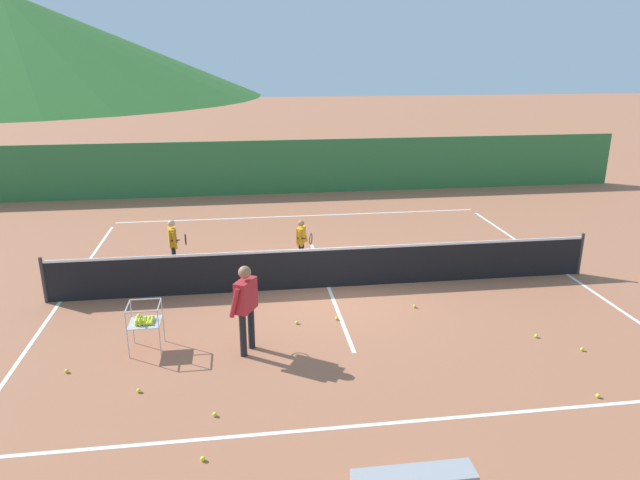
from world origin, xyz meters
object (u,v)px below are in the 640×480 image
(tennis_ball_2, at_px, (139,391))
(tennis_ball_4, at_px, (215,414))
(tennis_ball_6, at_px, (203,459))
(tennis_ball_7, at_px, (598,396))
(student_0, at_px, (173,240))
(tennis_ball_0, at_px, (415,306))
(student_1, at_px, (302,238))
(tennis_ball_1, at_px, (536,336))
(tennis_ball_9, at_px, (582,349))
(tennis_ball_5, at_px, (67,371))
(ball_cart, at_px, (144,321))
(instructor, at_px, (246,301))
(tennis_net, at_px, (328,267))
(tennis_ball_3, at_px, (337,318))
(tennis_ball_8, at_px, (297,322))

(tennis_ball_2, relative_size, tennis_ball_4, 1.00)
(tennis_ball_6, bearing_deg, tennis_ball_7, 6.10)
(student_0, xyz_separation_m, tennis_ball_4, (1.19, -6.43, -0.76))
(tennis_ball_0, height_order, tennis_ball_2, same)
(student_1, xyz_separation_m, tennis_ball_1, (4.05, -4.60, -0.69))
(tennis_ball_1, relative_size, tennis_ball_9, 1.00)
(tennis_ball_4, relative_size, tennis_ball_5, 1.00)
(tennis_ball_0, distance_m, tennis_ball_6, 6.11)
(student_0, distance_m, ball_cart, 4.16)
(instructor, xyz_separation_m, tennis_ball_9, (6.12, -0.83, -0.98))
(tennis_net, height_order, tennis_ball_4, tennis_net)
(student_0, height_order, student_1, student_0)
(tennis_ball_3, xyz_separation_m, tennis_ball_6, (-2.51, -4.02, 0.00))
(tennis_ball_4, xyz_separation_m, tennis_ball_8, (1.55, 2.94, 0.00))
(tennis_net, distance_m, ball_cart, 4.54)
(tennis_ball_4, bearing_deg, tennis_ball_5, 147.74)
(tennis_ball_4, relative_size, tennis_ball_8, 1.00)
(ball_cart, bearing_deg, tennis_ball_6, -69.97)
(tennis_ball_2, relative_size, tennis_ball_7, 1.00)
(tennis_ball_1, bearing_deg, tennis_ball_0, 139.31)
(tennis_ball_2, xyz_separation_m, tennis_ball_3, (3.62, 2.19, 0.00))
(tennis_ball_2, bearing_deg, tennis_ball_7, -9.09)
(tennis_ball_3, height_order, tennis_ball_8, same)
(tennis_ball_4, bearing_deg, tennis_ball_2, 146.38)
(student_0, bearing_deg, ball_cart, -91.78)
(student_0, xyz_separation_m, tennis_ball_0, (5.33, -3.05, -0.76))
(instructor, xyz_separation_m, tennis_ball_4, (-0.54, -1.95, -0.98))
(tennis_ball_2, distance_m, tennis_ball_9, 7.90)
(tennis_ball_2, distance_m, tennis_ball_6, 2.14)
(student_1, height_order, tennis_ball_5, student_1)
(tennis_ball_0, relative_size, tennis_ball_9, 1.00)
(student_1, relative_size, tennis_ball_3, 17.77)
(tennis_ball_5, relative_size, tennis_ball_8, 1.00)
(tennis_ball_2, bearing_deg, tennis_ball_6, -58.53)
(instructor, xyz_separation_m, ball_cart, (-1.86, 0.33, -0.42))
(tennis_ball_8, bearing_deg, instructor, -135.41)
(ball_cart, relative_size, tennis_ball_3, 13.22)
(tennis_ball_8, bearing_deg, tennis_ball_7, -36.12)
(tennis_ball_2, bearing_deg, student_0, 89.47)
(ball_cart, relative_size, tennis_ball_0, 13.22)
(tennis_ball_5, height_order, tennis_ball_7, same)
(ball_cart, xyz_separation_m, tennis_ball_3, (3.70, 0.74, -0.55))
(tennis_ball_0, distance_m, tennis_ball_5, 6.94)
(instructor, bearing_deg, tennis_ball_0, 21.64)
(tennis_net, relative_size, tennis_ball_1, 185.93)
(student_1, height_order, tennis_ball_6, student_1)
(tennis_net, distance_m, tennis_ball_8, 2.10)
(tennis_ball_2, distance_m, tennis_ball_8, 3.50)
(tennis_ball_4, bearing_deg, tennis_ball_7, -3.22)
(tennis_ball_6, bearing_deg, tennis_ball_2, 121.47)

